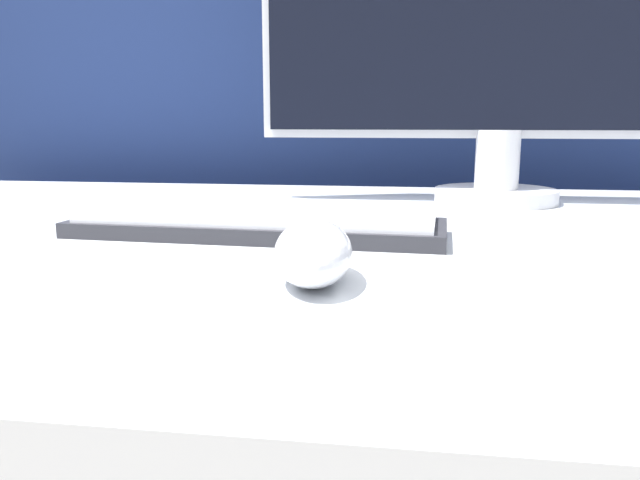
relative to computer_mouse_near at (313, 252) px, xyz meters
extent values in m
cube|color=navy|center=(0.03, 0.80, -0.21)|extent=(5.00, 0.03, 1.13)
ellipsoid|color=silver|center=(0.00, 0.00, 0.00)|extent=(0.07, 0.12, 0.05)
cube|color=#28282D|center=(-0.09, 0.18, -0.02)|extent=(0.40, 0.14, 0.02)
cube|color=white|center=(-0.09, 0.18, 0.00)|extent=(0.37, 0.12, 0.01)
cylinder|color=silver|center=(0.19, 0.48, -0.01)|extent=(0.18, 0.18, 0.02)
cylinder|color=silver|center=(0.19, 0.48, 0.04)|extent=(0.06, 0.06, 0.08)
camera|label=1|loc=(0.07, -0.45, 0.10)|focal=35.00mm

